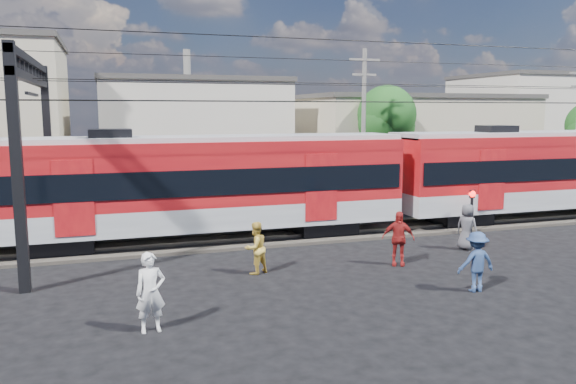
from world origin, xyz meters
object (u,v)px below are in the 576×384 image
object	(u,v)px
pedestrian_a	(151,292)
pedestrian_c	(476,262)
commuter_train	(205,182)
crossing_signal	(472,204)

from	to	relation	value
pedestrian_a	pedestrian_c	bearing A→B (deg)	-5.24
pedestrian_a	pedestrian_c	distance (m)	9.07
pedestrian_a	commuter_train	bearing A→B (deg)	65.89
pedestrian_a	crossing_signal	world-z (taller)	crossing_signal
commuter_train	pedestrian_c	world-z (taller)	commuter_train
commuter_train	pedestrian_c	bearing A→B (deg)	-52.92
crossing_signal	pedestrian_a	bearing A→B (deg)	-154.19
pedestrian_a	crossing_signal	size ratio (longest dim) A/B	0.99
pedestrian_a	pedestrian_c	world-z (taller)	pedestrian_a
pedestrian_c	crossing_signal	distance (m)	7.70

